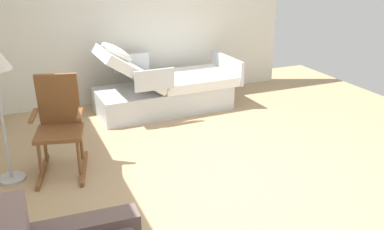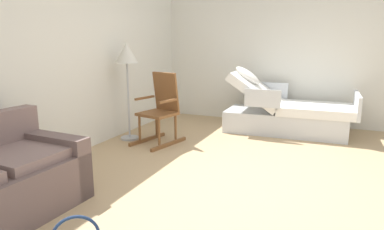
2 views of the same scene
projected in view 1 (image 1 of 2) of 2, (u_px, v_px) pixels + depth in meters
ground_plane at (224, 177)px, 4.60m from camera, size 7.23×7.23×0.00m
side_wall at (139, 12)px, 6.65m from camera, size 0.10×4.88×2.70m
hospital_bed at (163, 89)px, 6.44m from camera, size 1.06×2.09×1.12m
rocking_chair at (60, 126)px, 4.61m from camera, size 0.85×0.63×1.05m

